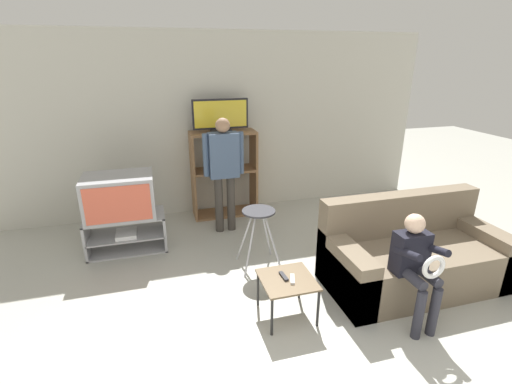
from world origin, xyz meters
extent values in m
cube|color=beige|center=(0.00, 4.04, 1.30)|extent=(6.40, 0.06, 2.60)
cube|color=#A8A8AD|center=(-1.37, 3.02, 0.01)|extent=(0.93, 0.47, 0.02)
cube|color=#A8A8AD|center=(-1.37, 3.02, 0.20)|extent=(0.90, 0.47, 0.02)
cube|color=#A8A8AD|center=(-1.37, 3.02, 0.44)|extent=(0.93, 0.47, 0.02)
cube|color=#A8A8AD|center=(-1.82, 3.02, 0.22)|extent=(0.03, 0.47, 0.45)
cube|color=#A8A8AD|center=(-0.92, 3.02, 0.22)|extent=(0.03, 0.47, 0.45)
cube|color=white|center=(-1.37, 2.96, 0.23)|extent=(0.24, 0.28, 0.05)
cube|color=#9E9EA3|center=(-1.40, 3.03, 0.70)|extent=(0.79, 0.55, 0.51)
cube|color=#D8593F|center=(-1.40, 2.75, 0.70)|extent=(0.71, 0.01, 0.43)
cube|color=#8E6642|center=(-0.45, 3.77, 0.63)|extent=(0.03, 0.39, 1.26)
cube|color=#8E6642|center=(0.45, 3.77, 0.63)|extent=(0.03, 0.39, 1.26)
cube|color=#8E6642|center=(0.00, 3.77, 0.02)|extent=(0.87, 0.39, 0.03)
cube|color=#8E6642|center=(0.00, 3.77, 0.69)|extent=(0.87, 0.39, 0.03)
cube|color=#8E6642|center=(0.00, 3.77, 1.24)|extent=(0.87, 0.39, 0.03)
cube|color=#9E7A4C|center=(-0.16, 3.71, 0.82)|extent=(0.18, 0.04, 0.22)
cube|color=black|center=(-0.02, 3.78, 1.28)|extent=(0.27, 0.20, 0.04)
cube|color=black|center=(-0.02, 3.78, 1.50)|extent=(0.78, 0.04, 0.41)
cube|color=yellow|center=(-0.02, 3.76, 1.50)|extent=(0.73, 0.01, 0.36)
cylinder|color=#B7B7BC|center=(-0.05, 2.10, 0.33)|extent=(0.19, 0.17, 0.67)
cylinder|color=#B7B7BC|center=(0.20, 2.10, 0.33)|extent=(0.19, 0.17, 0.67)
cylinder|color=#B7B7BC|center=(-0.05, 2.33, 0.33)|extent=(0.19, 0.17, 0.67)
cylinder|color=#B7B7BC|center=(0.20, 2.33, 0.33)|extent=(0.19, 0.17, 0.67)
cylinder|color=#333338|center=(0.07, 2.21, 0.67)|extent=(0.37, 0.37, 0.02)
cube|color=brown|center=(0.08, 1.31, 0.38)|extent=(0.47, 0.47, 0.02)
cylinder|color=black|center=(-0.13, 1.09, 0.19)|extent=(0.02, 0.02, 0.37)
cylinder|color=black|center=(0.29, 1.09, 0.19)|extent=(0.02, 0.02, 0.37)
cylinder|color=black|center=(-0.13, 1.52, 0.19)|extent=(0.02, 0.02, 0.37)
cylinder|color=black|center=(0.29, 1.52, 0.19)|extent=(0.02, 0.02, 0.37)
cube|color=#232328|center=(0.05, 1.34, 0.40)|extent=(0.05, 0.15, 0.02)
cube|color=silver|center=(0.11, 1.28, 0.40)|extent=(0.08, 0.15, 0.02)
cube|color=#756651|center=(1.51, 1.41, 0.23)|extent=(1.81, 0.87, 0.46)
cube|color=#756651|center=(1.51, 1.74, 0.68)|extent=(1.81, 0.20, 0.44)
cube|color=#756651|center=(0.72, 1.41, 0.29)|extent=(0.22, 0.87, 0.58)
cube|color=#756651|center=(2.31, 1.41, 0.29)|extent=(0.22, 0.87, 0.58)
cylinder|color=#3D3833|center=(-0.19, 3.22, 0.39)|extent=(0.11, 0.11, 0.77)
cylinder|color=#3D3833|center=(-0.02, 3.22, 0.39)|extent=(0.11, 0.11, 0.77)
cube|color=#475B7A|center=(-0.10, 3.22, 1.06)|extent=(0.38, 0.20, 0.58)
cylinder|color=#475B7A|center=(-0.33, 3.22, 1.07)|extent=(0.08, 0.08, 0.55)
cylinder|color=#475B7A|center=(0.12, 3.22, 1.07)|extent=(0.08, 0.08, 0.55)
sphere|color=#A37A5B|center=(-0.10, 3.22, 1.44)|extent=(0.19, 0.19, 0.19)
cylinder|color=#2D2D38|center=(1.04, 0.73, 0.23)|extent=(0.08, 0.08, 0.46)
cylinder|color=#2D2D38|center=(1.19, 0.73, 0.23)|extent=(0.08, 0.08, 0.46)
cylinder|color=#2D2D38|center=(1.04, 0.88, 0.50)|extent=(0.09, 0.30, 0.09)
cylinder|color=#2D2D38|center=(1.19, 0.88, 0.50)|extent=(0.09, 0.30, 0.09)
cube|color=black|center=(1.11, 1.03, 0.65)|extent=(0.30, 0.17, 0.38)
cylinder|color=black|center=(0.98, 0.91, 0.72)|extent=(0.06, 0.31, 0.14)
cylinder|color=black|center=(1.25, 0.91, 0.72)|extent=(0.06, 0.31, 0.14)
sphere|color=beige|center=(1.11, 1.03, 0.92)|extent=(0.17, 0.17, 0.17)
torus|color=white|center=(1.11, 0.75, 0.67)|extent=(0.21, 0.04, 0.21)
camera|label=1|loc=(-0.96, -1.34, 2.26)|focal=26.00mm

